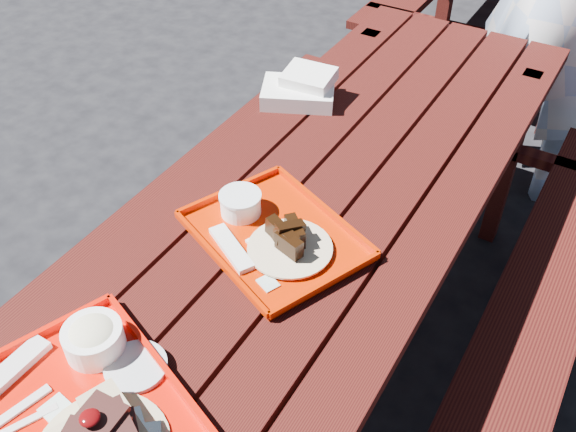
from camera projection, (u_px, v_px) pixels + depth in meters
The scene contains 5 objects.
ground at pixel (311, 373), 2.15m from camera, with size 60.00×60.00×0.00m, color black.
picnic_table_near at pixel (316, 255), 1.77m from camera, with size 1.41×2.40×0.75m.
near_tray at pixel (89, 403), 1.17m from camera, with size 0.55×0.49×0.14m.
far_tray at pixel (270, 232), 1.54m from camera, with size 0.50×0.45×0.07m.
white_cloth at pixel (301, 89), 2.00m from camera, with size 0.27×0.24×0.09m.
Camera 1 is at (0.57, -1.12, 1.82)m, focal length 40.00 mm.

